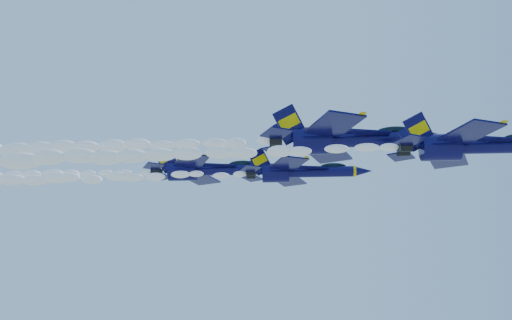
# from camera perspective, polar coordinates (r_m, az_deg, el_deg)

# --- Properties ---
(jet_lead) EXTENTS (17.13, 14.05, 6.36)m
(jet_lead) POSITION_cam_1_polar(r_m,az_deg,el_deg) (59.23, 21.12, 1.34)
(jet_lead) COLOR #0C093D
(smoke_trail_jet_lead) EXTENTS (39.34, 1.77, 1.59)m
(smoke_trail_jet_lead) POSITION_cam_1_polar(r_m,az_deg,el_deg) (56.80, -5.67, 0.57)
(smoke_trail_jet_lead) COLOR white
(jet_second) EXTENTS (19.97, 16.38, 7.42)m
(jet_second) POSITION_cam_1_polar(r_m,az_deg,el_deg) (63.32, 9.24, 2.08)
(jet_second) COLOR #0C093D
(smoke_trail_jet_second) EXTENTS (39.34, 2.07, 1.86)m
(smoke_trail_jet_second) POSITION_cam_1_polar(r_m,az_deg,el_deg) (66.30, -15.76, 1.24)
(smoke_trail_jet_second) COLOR white
(jet_third) EXTENTS (16.50, 13.53, 6.13)m
(jet_third) POSITION_cam_1_polar(r_m,az_deg,el_deg) (75.10, 4.50, -1.17)
(jet_third) COLOR #0C093D
(smoke_trail_jet_third) EXTENTS (39.34, 1.71, 1.54)m
(smoke_trail_jet_third) POSITION_cam_1_polar(r_m,az_deg,el_deg) (78.94, -15.28, -1.70)
(smoke_trail_jet_third) COLOR white
(jet_fourth) EXTENTS (18.55, 15.21, 6.89)m
(jet_fourth) POSITION_cam_1_polar(r_m,az_deg,el_deg) (81.13, -4.78, -0.96)
(jet_fourth) COLOR #0C093D
(smoke_trail_jet_fourth) EXTENTS (39.34, 1.92, 1.73)m
(smoke_trail_jet_fourth) POSITION_cam_1_polar(r_m,az_deg,el_deg) (89.05, -22.67, -1.42)
(smoke_trail_jet_fourth) COLOR white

